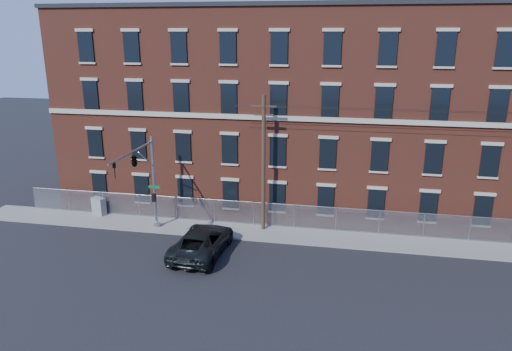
{
  "coord_description": "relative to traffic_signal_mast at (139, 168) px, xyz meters",
  "views": [
    {
      "loc": [
        7.76,
        -27.04,
        14.23
      ],
      "look_at": [
        1.76,
        4.0,
        4.75
      ],
      "focal_mm": 33.49,
      "sensor_mm": 36.0,
      "label": 1
    }
  ],
  "objects": [
    {
      "name": "sidewalk",
      "position": [
        18.0,
        2.82,
        -5.33
      ],
      "size": [
        65.0,
        3.0,
        0.12
      ],
      "primitive_type": "cube",
      "color": "gray",
      "rests_on": "ground"
    },
    {
      "name": "pickup_truck",
      "position": [
        4.69,
        -1.27,
        -4.49
      ],
      "size": [
        3.26,
        6.58,
        1.79
      ],
      "primitive_type": "imported",
      "rotation": [
        0.0,
        0.0,
        3.1
      ],
      "color": "black",
      "rests_on": "ground"
    },
    {
      "name": "ground",
      "position": [
        6.0,
        -2.18,
        -5.39
      ],
      "size": [
        140.0,
        140.0,
        0.0
      ],
      "primitive_type": "plane",
      "color": "black",
      "rests_on": "ground"
    },
    {
      "name": "chain_link_fence",
      "position": [
        18.0,
        4.12,
        -4.33
      ],
      "size": [
        59.06,
        0.06,
        1.85
      ],
      "color": "#A5A8AD",
      "rests_on": "ground"
    },
    {
      "name": "utility_pole_near",
      "position": [
        8.0,
        3.42,
        -0.05
      ],
      "size": [
        1.8,
        0.28,
        10.0
      ],
      "color": "#3F2E1F",
      "rests_on": "ground"
    },
    {
      "name": "utility_cabinet",
      "position": [
        -5.53,
        3.82,
        -4.56
      ],
      "size": [
        1.25,
        0.93,
        1.41
      ],
      "primitive_type": "cube",
      "rotation": [
        0.0,
        0.0,
        -0.36
      ],
      "color": "gray",
      "rests_on": "sidewalk"
    },
    {
      "name": "traffic_signal_mast",
      "position": [
        0.0,
        0.0,
        0.0
      ],
      "size": [
        0.9,
        6.75,
        7.0
      ],
      "color": "#9EA0A5",
      "rests_on": "ground"
    },
    {
      "name": "mill_building",
      "position": [
        18.0,
        11.75,
        2.76
      ],
      "size": [
        55.3,
        14.32,
        16.3
      ],
      "color": "brown",
      "rests_on": "ground"
    }
  ]
}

